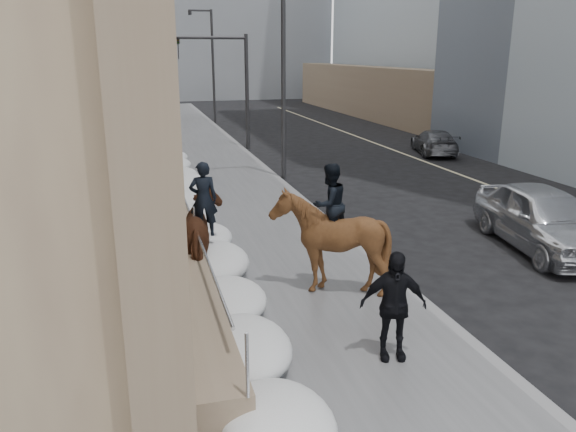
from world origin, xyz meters
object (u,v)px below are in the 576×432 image
at_px(pedestrian, 393,305).
at_px(car_grey, 434,142).
at_px(mounted_horse_left, 205,232).
at_px(car_silver, 543,218).
at_px(mounted_horse_right, 330,238).

xyz_separation_m(pedestrian, car_grey, (11.02, 18.23, -0.44)).
relative_size(mounted_horse_left, car_silver, 0.53).
height_order(mounted_horse_right, car_silver, mounted_horse_right).
bearing_deg(car_grey, pedestrian, 74.49).
height_order(mounted_horse_left, mounted_horse_right, mounted_horse_right).
relative_size(mounted_horse_left, pedestrian, 1.39).
distance_m(mounted_horse_left, mounted_horse_right, 2.92).
bearing_deg(pedestrian, car_silver, 47.29).
height_order(mounted_horse_left, car_grey, mounted_horse_left).
bearing_deg(car_silver, car_grey, 80.66).
bearing_deg(car_grey, car_silver, 87.34).
relative_size(mounted_horse_right, pedestrian, 1.47).
height_order(mounted_horse_right, car_grey, mounted_horse_right).
bearing_deg(car_silver, mounted_horse_right, -158.88).
bearing_deg(car_silver, pedestrian, -137.28).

